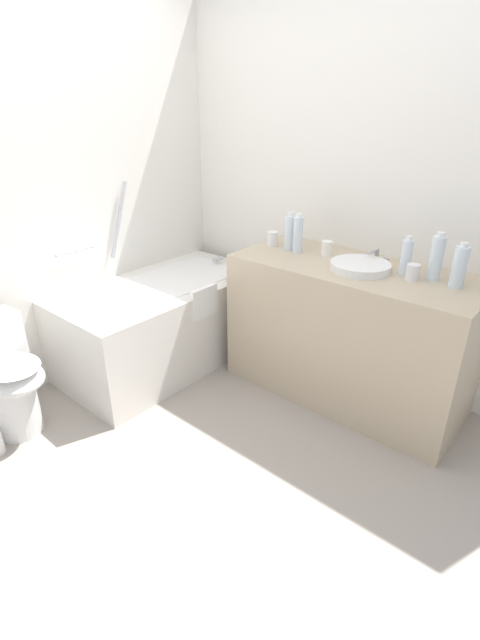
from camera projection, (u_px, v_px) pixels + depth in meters
ground_plane at (200, 473)px, 2.30m from camera, size 3.91×3.91×0.00m
wall_back_tiled at (19, 201)px, 2.62m from camera, size 3.31×0.10×2.41m
wall_right_mirror at (363, 194)px, 2.81m from camera, size 0.10×3.15×2.41m
bathtub at (164, 320)px, 3.20m from camera, size 1.46×0.76×1.25m
toilet at (4, 376)px, 2.47m from camera, size 0.41×0.53×0.67m
vanity_counter at (348, 333)px, 2.79m from camera, size 0.64×1.45×0.86m
sink_basin at (360, 266)px, 2.53m from camera, size 0.34×0.34×0.05m
sink_faucet at (376, 256)px, 2.66m from camera, size 0.13×0.15×0.08m
water_bottle_0 at (406, 257)px, 2.44m from camera, size 0.06×0.06×0.21m
water_bottle_1 at (298, 235)px, 2.80m from camera, size 0.06×0.06×0.25m
water_bottle_2 at (436, 258)px, 2.35m from camera, size 0.07×0.07×0.26m
water_bottle_3 at (290, 232)px, 2.87m from camera, size 0.07×0.07×0.24m
water_bottle_4 at (459, 267)px, 2.26m from camera, size 0.07×0.07×0.23m
drinking_glass_0 at (327, 249)px, 2.77m from camera, size 0.07×0.07×0.09m
drinking_glass_1 at (413, 272)px, 2.38m from camera, size 0.07×0.07×0.09m
drinking_glass_2 at (272, 239)px, 2.97m from camera, size 0.07×0.07×0.10m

